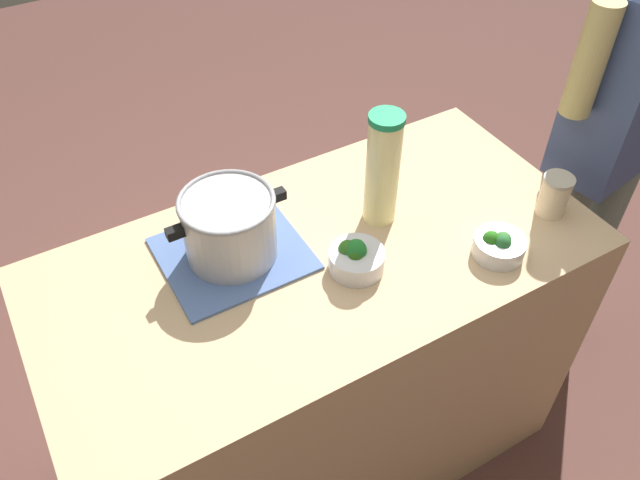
% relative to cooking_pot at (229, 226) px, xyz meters
% --- Properties ---
extents(ground_plane, '(8.00, 8.00, 0.00)m').
position_rel_cooking_pot_xyz_m(ground_plane, '(0.18, -0.11, -1.01)').
color(ground_plane, brown).
extents(counter_slab, '(1.38, 0.68, 0.92)m').
position_rel_cooking_pot_xyz_m(counter_slab, '(0.18, -0.11, -0.55)').
color(counter_slab, '#D2AE81').
rests_on(counter_slab, ground_plane).
extents(dish_cloth, '(0.33, 0.30, 0.01)m').
position_rel_cooking_pot_xyz_m(dish_cloth, '(0.00, 0.00, -0.09)').
color(dish_cloth, '#5572AD').
rests_on(dish_cloth, counter_slab).
extents(cooking_pot, '(0.29, 0.22, 0.17)m').
position_rel_cooking_pot_xyz_m(cooking_pot, '(0.00, 0.00, 0.00)').
color(cooking_pot, '#B7B7BC').
rests_on(cooking_pot, dish_cloth).
extents(lemonade_pitcher, '(0.09, 0.09, 0.31)m').
position_rel_cooking_pot_xyz_m(lemonade_pitcher, '(0.38, -0.06, 0.06)').
color(lemonade_pitcher, '#F6EE9E').
rests_on(lemonade_pitcher, counter_slab).
extents(mason_jar, '(0.08, 0.08, 0.11)m').
position_rel_cooking_pot_xyz_m(mason_jar, '(0.77, -0.27, -0.04)').
color(mason_jar, beige).
rests_on(mason_jar, counter_slab).
extents(broccoli_bowl_front, '(0.13, 0.13, 0.08)m').
position_rel_cooking_pot_xyz_m(broccoli_bowl_front, '(0.23, -0.18, -0.06)').
color(broccoli_bowl_front, silver).
rests_on(broccoli_bowl_front, counter_slab).
extents(broccoli_bowl_center, '(0.12, 0.12, 0.07)m').
position_rel_cooking_pot_xyz_m(broccoli_bowl_center, '(0.55, -0.32, -0.07)').
color(broccoli_bowl_center, silver).
rests_on(broccoli_bowl_center, counter_slab).
extents(person_cook, '(0.50, 0.26, 1.59)m').
position_rel_cooking_pot_xyz_m(person_cook, '(1.15, -0.13, -0.14)').
color(person_cook, slate).
rests_on(person_cook, ground_plane).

